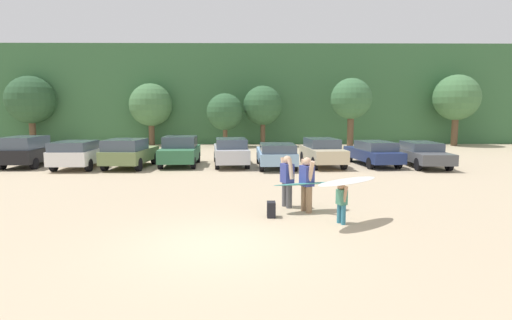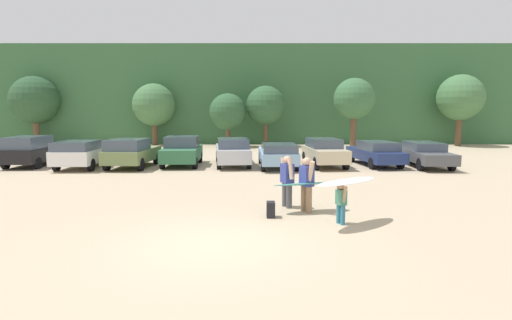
{
  "view_description": "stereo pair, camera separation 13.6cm",
  "coord_description": "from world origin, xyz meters",
  "px_view_note": "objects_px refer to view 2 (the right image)",
  "views": [
    {
      "loc": [
        0.85,
        -9.2,
        3.09
      ],
      "look_at": [
        1.02,
        7.41,
        1.06
      ],
      "focal_mm": 29.08,
      "sensor_mm": 36.0,
      "label": 1
    },
    {
      "loc": [
        0.99,
        -9.2,
        3.09
      ],
      "look_at": [
        1.02,
        7.41,
        1.06
      ],
      "focal_mm": 29.08,
      "sensor_mm": 36.0,
      "label": 2
    }
  ],
  "objects_px": {
    "parked_car_white": "(82,153)",
    "person_child": "(340,201)",
    "parked_car_black": "(31,151)",
    "person_adult": "(306,181)",
    "surfboard_white": "(346,181)",
    "parked_car_olive_green": "(130,152)",
    "parked_car_silver": "(232,151)",
    "person_companion": "(286,178)",
    "parked_car_forest_green": "(181,151)",
    "backpack_dropped": "(270,209)",
    "parked_car_champagne": "(323,152)",
    "parked_car_dark_gray": "(423,153)",
    "parked_car_sky_blue": "(277,154)",
    "parked_car_navy": "(374,153)",
    "surfboard_teal": "(305,184)"
  },
  "relations": [
    {
      "from": "parked_car_olive_green",
      "to": "parked_car_champagne",
      "type": "xyz_separation_m",
      "value": [
        10.35,
        0.6,
        -0.02
      ]
    },
    {
      "from": "parked_car_sky_blue",
      "to": "person_companion",
      "type": "relative_size",
      "value": 2.78
    },
    {
      "from": "parked_car_olive_green",
      "to": "backpack_dropped",
      "type": "height_order",
      "value": "parked_car_olive_green"
    },
    {
      "from": "person_companion",
      "to": "parked_car_black",
      "type": "bearing_deg",
      "value": -59.76
    },
    {
      "from": "parked_car_forest_green",
      "to": "parked_car_sky_blue",
      "type": "relative_size",
      "value": 0.88
    },
    {
      "from": "backpack_dropped",
      "to": "surfboard_white",
      "type": "bearing_deg",
      "value": -21.2
    },
    {
      "from": "parked_car_navy",
      "to": "parked_car_dark_gray",
      "type": "relative_size",
      "value": 0.99
    },
    {
      "from": "parked_car_navy",
      "to": "parked_car_dark_gray",
      "type": "height_order",
      "value": "parked_car_navy"
    },
    {
      "from": "parked_car_dark_gray",
      "to": "person_companion",
      "type": "xyz_separation_m",
      "value": [
        -8.15,
        -9.42,
        0.21
      ]
    },
    {
      "from": "parked_car_white",
      "to": "person_child",
      "type": "bearing_deg",
      "value": -134.36
    },
    {
      "from": "parked_car_silver",
      "to": "backpack_dropped",
      "type": "height_order",
      "value": "parked_car_silver"
    },
    {
      "from": "person_companion",
      "to": "surfboard_white",
      "type": "height_order",
      "value": "person_companion"
    },
    {
      "from": "parked_car_navy",
      "to": "person_companion",
      "type": "height_order",
      "value": "person_companion"
    },
    {
      "from": "parked_car_navy",
      "to": "parked_car_dark_gray",
      "type": "xyz_separation_m",
      "value": [
        2.52,
        -0.44,
        -0.0
      ]
    },
    {
      "from": "parked_car_forest_green",
      "to": "parked_car_navy",
      "type": "relative_size",
      "value": 0.85
    },
    {
      "from": "parked_car_sky_blue",
      "to": "parked_car_navy",
      "type": "bearing_deg",
      "value": -81.82
    },
    {
      "from": "person_companion",
      "to": "backpack_dropped",
      "type": "xyz_separation_m",
      "value": [
        -0.56,
        -1.24,
        -0.7
      ]
    },
    {
      "from": "parked_car_silver",
      "to": "surfboard_white",
      "type": "distance_m",
      "value": 12.49
    },
    {
      "from": "person_companion",
      "to": "parked_car_sky_blue",
      "type": "bearing_deg",
      "value": -114.97
    },
    {
      "from": "person_companion",
      "to": "surfboard_teal",
      "type": "height_order",
      "value": "person_companion"
    },
    {
      "from": "surfboard_white",
      "to": "parked_car_forest_green",
      "type": "bearing_deg",
      "value": -100.45
    },
    {
      "from": "parked_car_white",
      "to": "surfboard_teal",
      "type": "relative_size",
      "value": 2.1
    },
    {
      "from": "parked_car_olive_green",
      "to": "parked_car_silver",
      "type": "bearing_deg",
      "value": -76.41
    },
    {
      "from": "parked_car_champagne",
      "to": "backpack_dropped",
      "type": "distance_m",
      "value": 11.3
    },
    {
      "from": "parked_car_champagne",
      "to": "parked_car_navy",
      "type": "bearing_deg",
      "value": -89.11
    },
    {
      "from": "person_child",
      "to": "surfboard_teal",
      "type": "relative_size",
      "value": 0.52
    },
    {
      "from": "parked_car_black",
      "to": "parked_car_olive_green",
      "type": "distance_m",
      "value": 5.65
    },
    {
      "from": "parked_car_forest_green",
      "to": "parked_car_silver",
      "type": "distance_m",
      "value": 2.79
    },
    {
      "from": "person_adult",
      "to": "backpack_dropped",
      "type": "relative_size",
      "value": 3.7
    },
    {
      "from": "parked_car_champagne",
      "to": "parked_car_white",
      "type": "bearing_deg",
      "value": 87.16
    },
    {
      "from": "parked_car_white",
      "to": "parked_car_navy",
      "type": "relative_size",
      "value": 0.95
    },
    {
      "from": "parked_car_silver",
      "to": "person_companion",
      "type": "xyz_separation_m",
      "value": [
        2.29,
        -9.9,
        0.14
      ]
    },
    {
      "from": "parked_car_dark_gray",
      "to": "person_companion",
      "type": "distance_m",
      "value": 12.46
    },
    {
      "from": "person_child",
      "to": "surfboard_white",
      "type": "bearing_deg",
      "value": 129.91
    },
    {
      "from": "parked_car_dark_gray",
      "to": "person_child",
      "type": "distance_m",
      "value": 13.27
    },
    {
      "from": "person_child",
      "to": "parked_car_olive_green",
      "type": "bearing_deg",
      "value": -74.55
    },
    {
      "from": "person_child",
      "to": "person_companion",
      "type": "distance_m",
      "value": 2.37
    },
    {
      "from": "parked_car_black",
      "to": "parked_car_forest_green",
      "type": "height_order",
      "value": "parked_car_black"
    },
    {
      "from": "parked_car_dark_gray",
      "to": "backpack_dropped",
      "type": "distance_m",
      "value": 13.78
    },
    {
      "from": "parked_car_silver",
      "to": "parked_car_navy",
      "type": "xyz_separation_m",
      "value": [
        7.92,
        -0.03,
        -0.07
      ]
    },
    {
      "from": "person_adult",
      "to": "parked_car_silver",
      "type": "bearing_deg",
      "value": -98.78
    },
    {
      "from": "parked_car_black",
      "to": "parked_car_sky_blue",
      "type": "distance_m",
      "value": 13.41
    },
    {
      "from": "parked_car_champagne",
      "to": "person_companion",
      "type": "distance_m",
      "value": 9.93
    },
    {
      "from": "parked_car_black",
      "to": "person_adult",
      "type": "xyz_separation_m",
      "value": [
        13.76,
        -10.18,
        0.08
      ]
    },
    {
      "from": "parked_car_forest_green",
      "to": "person_child",
      "type": "relative_size",
      "value": 3.63
    },
    {
      "from": "parked_car_white",
      "to": "parked_car_dark_gray",
      "type": "distance_m",
      "value": 18.33
    },
    {
      "from": "parked_car_white",
      "to": "surfboard_white",
      "type": "xyz_separation_m",
      "value": [
        11.63,
        -11.0,
        0.4
      ]
    },
    {
      "from": "parked_car_champagne",
      "to": "person_adult",
      "type": "xyz_separation_m",
      "value": [
        -2.2,
        -10.15,
        0.13
      ]
    },
    {
      "from": "parked_car_olive_green",
      "to": "surfboard_white",
      "type": "xyz_separation_m",
      "value": [
        9.06,
        -10.97,
        0.36
      ]
    },
    {
      "from": "surfboard_teal",
      "to": "backpack_dropped",
      "type": "bearing_deg",
      "value": 14.74
    }
  ]
}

